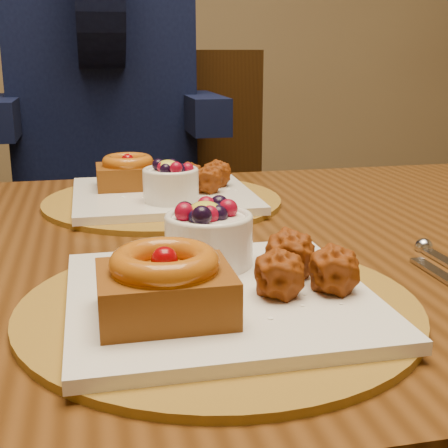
% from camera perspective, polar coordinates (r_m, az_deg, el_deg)
% --- Properties ---
extents(dining_table, '(1.60, 0.90, 0.76)m').
position_cam_1_polar(dining_table, '(0.83, -3.61, -6.85)').
color(dining_table, '#3E210B').
rests_on(dining_table, ground).
extents(place_setting_near, '(0.38, 0.38, 0.09)m').
position_cam_1_polar(place_setting_near, '(0.59, -0.82, -5.39)').
color(place_setting_near, brown).
rests_on(place_setting_near, dining_table).
extents(place_setting_far, '(0.38, 0.38, 0.08)m').
position_cam_1_polar(place_setting_far, '(1.00, -5.75, 3.08)').
color(place_setting_far, brown).
rests_on(place_setting_far, dining_table).
extents(chair_far, '(0.56, 0.56, 0.99)m').
position_cam_1_polar(chair_far, '(1.68, -2.16, 0.37)').
color(chair_far, black).
rests_on(chair_far, ground).
extents(diner, '(0.56, 0.53, 0.92)m').
position_cam_1_polar(diner, '(1.67, -11.25, 14.91)').
color(diner, black).
rests_on(diner, ground).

